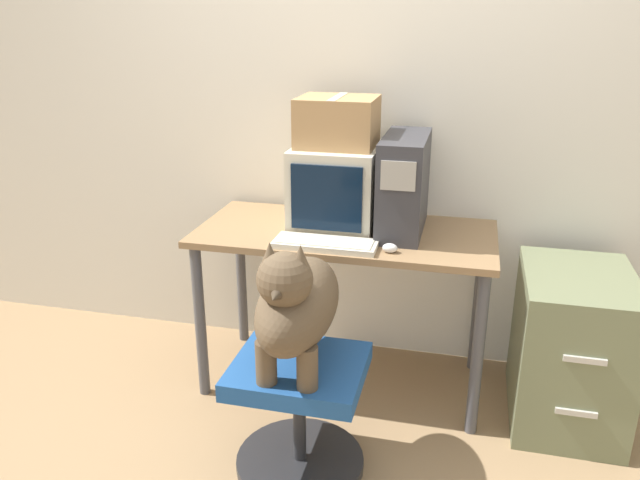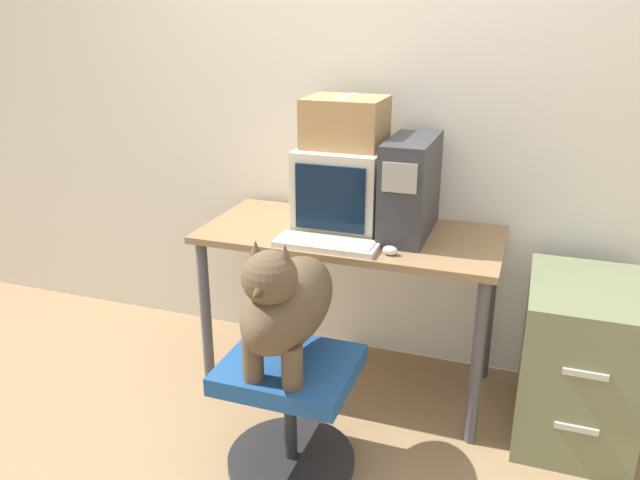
# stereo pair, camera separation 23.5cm
# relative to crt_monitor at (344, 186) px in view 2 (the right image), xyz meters

# --- Properties ---
(ground_plane) EXTENTS (12.00, 12.00, 0.00)m
(ground_plane) POSITION_rel_crt_monitor_xyz_m (0.06, -0.39, -0.95)
(ground_plane) COLOR #937551
(wall_back) EXTENTS (8.00, 0.05, 2.60)m
(wall_back) POSITION_rel_crt_monitor_xyz_m (0.06, 0.30, 0.35)
(wall_back) COLOR silver
(wall_back) RESTS_ON ground_plane
(desk) EXTENTS (1.32, 0.63, 0.77)m
(desk) POSITION_rel_crt_monitor_xyz_m (0.06, -0.08, -0.28)
(desk) COLOR olive
(desk) RESTS_ON ground_plane
(crt_monitor) EXTENTS (0.37, 0.42, 0.36)m
(crt_monitor) POSITION_rel_crt_monitor_xyz_m (0.00, 0.00, 0.00)
(crt_monitor) COLOR beige
(crt_monitor) RESTS_ON desk
(pc_tower) EXTENTS (0.19, 0.47, 0.42)m
(pc_tower) POSITION_rel_crt_monitor_xyz_m (0.30, -0.02, 0.03)
(pc_tower) COLOR #333338
(pc_tower) RESTS_ON desk
(keyboard) EXTENTS (0.43, 0.16, 0.03)m
(keyboard) POSITION_rel_crt_monitor_xyz_m (0.02, -0.30, -0.17)
(keyboard) COLOR beige
(keyboard) RESTS_ON desk
(computer_mouse) EXTENTS (0.06, 0.04, 0.04)m
(computer_mouse) POSITION_rel_crt_monitor_xyz_m (0.29, -0.30, -0.16)
(computer_mouse) COLOR silver
(computer_mouse) RESTS_ON desk
(office_chair) EXTENTS (0.50, 0.50, 0.47)m
(office_chair) POSITION_rel_crt_monitor_xyz_m (0.02, -0.73, -0.69)
(office_chair) COLOR #262628
(office_chair) RESTS_ON ground_plane
(dog) EXTENTS (0.27, 0.59, 0.52)m
(dog) POSITION_rel_crt_monitor_xyz_m (0.02, -0.75, -0.23)
(dog) COLOR brown
(dog) RESTS_ON office_chair
(filing_cabinet) EXTENTS (0.45, 0.62, 0.67)m
(filing_cabinet) POSITION_rel_crt_monitor_xyz_m (1.06, -0.13, -0.61)
(filing_cabinet) COLOR #6B7251
(filing_cabinet) RESTS_ON ground_plane
(cardboard_box) EXTENTS (0.34, 0.29, 0.22)m
(cardboard_box) POSITION_rel_crt_monitor_xyz_m (0.00, 0.00, 0.29)
(cardboard_box) COLOR #A87F51
(cardboard_box) RESTS_ON crt_monitor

